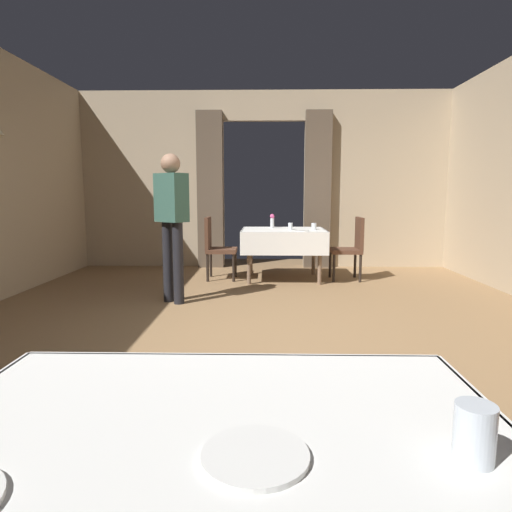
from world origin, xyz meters
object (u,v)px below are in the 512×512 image
Objects in this scene: person_waiter_by_doorway at (172,215)px; flower_vase_mid at (272,220)px; chair_mid_left at (216,245)px; dining_table_mid at (283,236)px; chair_mid_right at (351,245)px; glass_mid_b at (290,226)px; glass_near_b at (475,433)px; glass_mid_c at (314,226)px; plate_near_a at (255,456)px; dining_table_near at (217,464)px; plate_mid_d at (302,231)px.

flower_vase_mid is at bearing 56.94° from person_waiter_by_doorway.
dining_table_mid is at bearing 1.20° from chair_mid_left.
glass_mid_b is at bearing -176.02° from chair_mid_right.
glass_near_b is at bearing -98.55° from chair_mid_right.
chair_mid_left is 0.98m from flower_vase_mid.
plate_near_a is at bearing -97.30° from glass_mid_c.
plate_near_a reaches higher than dining_table_mid.
plate_mid_d is at bearing 83.20° from dining_table_near.
glass_mid_b is 2.01m from person_waiter_by_doorway.
dining_table_near is at bearing -93.82° from dining_table_mid.
glass_near_b is 5.39m from plate_mid_d.
dining_table_near is 1.45× the size of chair_mid_left.
flower_vase_mid is at bearing 87.95° from dining_table_near.
chair_mid_right is at bearing 23.60° from plate_mid_d.
chair_mid_right is 5.86m from plate_near_a.
plate_mid_d is (0.41, -0.69, -0.11)m from flower_vase_mid.
glass_near_b is at bearing -14.41° from dining_table_near.
chair_mid_left is at bearing 179.79° from chair_mid_right.
person_waiter_by_doorway reaches higher than chair_mid_left.
chair_mid_left is at bearing -156.86° from flower_vase_mid.
chair_mid_right reaches higher than glass_mid_c.
person_waiter_by_doorway reaches higher than plate_near_a.
person_waiter_by_doorway is at bearing -103.24° from chair_mid_left.
plate_mid_d is at bearing -124.26° from glass_mid_c.
glass_mid_b is at bearing 86.14° from plate_near_a.
dining_table_near is at bearing -103.82° from chair_mid_right.
plate_mid_d is 1.97m from person_waiter_by_doorway.
dining_table_mid is at bearing 170.21° from glass_mid_c.
person_waiter_by_doorway reaches higher than plate_mid_d.
glass_near_b is 0.07× the size of person_waiter_by_doorway.
plate_mid_d is (0.11, 5.39, -0.05)m from glass_near_b.
glass_mid_b is (0.38, 5.65, 0.05)m from plate_near_a.
glass_near_b is at bearing 0.03° from plate_near_a.
flower_vase_mid is at bearing 162.51° from chair_mid_right.
chair_mid_right is at bearing -1.63° from dining_table_mid.
glass_mid_c is (0.30, 5.67, -0.01)m from glass_near_b.
dining_table_mid is 2.03m from person_waiter_by_doorway.
plate_mid_d reaches higher than dining_table_near.
glass_near_b reaches higher than glass_mid_b.
plate_near_a is 1.86× the size of glass_near_b.
dining_table_mid is 0.71× the size of person_waiter_by_doorway.
chair_mid_left reaches higher than dining_table_mid.
chair_mid_right is (1.37, 5.58, -0.13)m from dining_table_near.
dining_table_mid is 0.21m from glass_mid_b.
glass_mid_c is at bearing -2.20° from chair_mid_left.
chair_mid_left reaches higher than plate_mid_d.
chair_mid_left is 4.41× the size of flower_vase_mid.
person_waiter_by_doorway is (-1.18, -1.81, 0.16)m from flower_vase_mid.
person_waiter_by_doorway is (-1.34, -1.48, 0.38)m from dining_table_mid.
dining_table_mid is at bearing 125.50° from plate_mid_d.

